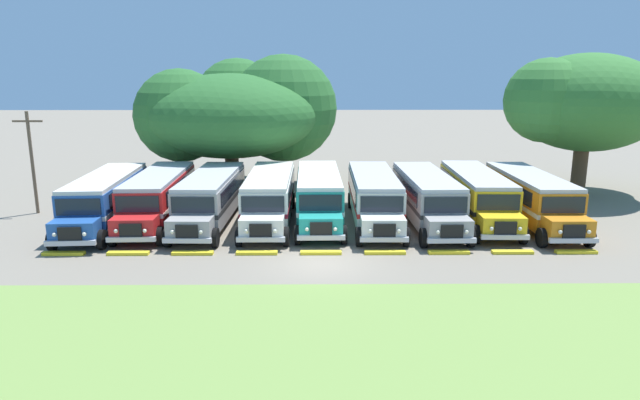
# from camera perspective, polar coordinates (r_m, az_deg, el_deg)

# --- Properties ---
(ground_plane) EXTENTS (220.00, 220.00, 0.00)m
(ground_plane) POSITION_cam_1_polar(r_m,az_deg,el_deg) (25.72, 0.14, -6.56)
(ground_plane) COLOR slate
(foreground_grass_strip) EXTENTS (80.00, 8.59, 0.01)m
(foreground_grass_strip) POSITION_cam_1_polar(r_m,az_deg,el_deg) (19.36, 0.39, -13.35)
(foreground_grass_strip) COLOR olive
(foreground_grass_strip) RESTS_ON ground_plane
(parked_bus_slot_0) EXTENTS (3.21, 10.92, 2.82)m
(parked_bus_slot_0) POSITION_cam_1_polar(r_m,az_deg,el_deg) (34.28, -21.21, 0.26)
(parked_bus_slot_0) COLOR #23519E
(parked_bus_slot_0) RESTS_ON ground_plane
(parked_bus_slot_1) EXTENTS (2.95, 10.87, 2.82)m
(parked_bus_slot_1) POSITION_cam_1_polar(r_m,az_deg,el_deg) (33.92, -16.29, 0.50)
(parked_bus_slot_1) COLOR red
(parked_bus_slot_1) RESTS_ON ground_plane
(parked_bus_slot_2) EXTENTS (2.92, 10.87, 2.82)m
(parked_bus_slot_2) POSITION_cam_1_polar(r_m,az_deg,el_deg) (32.99, -11.17, 0.43)
(parked_bus_slot_2) COLOR #9E9993
(parked_bus_slot_2) RESTS_ON ground_plane
(parked_bus_slot_3) EXTENTS (2.69, 10.84, 2.82)m
(parked_bus_slot_3) POSITION_cam_1_polar(r_m,az_deg,el_deg) (32.68, -5.20, 0.51)
(parked_bus_slot_3) COLOR silver
(parked_bus_slot_3) RESTS_ON ground_plane
(parked_bus_slot_4) EXTENTS (2.79, 10.85, 2.82)m
(parked_bus_slot_4) POSITION_cam_1_polar(r_m,az_deg,el_deg) (32.85, -0.12, 0.63)
(parked_bus_slot_4) COLOR teal
(parked_bus_slot_4) RESTS_ON ground_plane
(parked_bus_slot_5) EXTENTS (2.79, 10.85, 2.82)m
(parked_bus_slot_5) POSITION_cam_1_polar(r_m,az_deg,el_deg) (32.70, 5.56, 0.51)
(parked_bus_slot_5) COLOR silver
(parked_bus_slot_5) RESTS_ON ground_plane
(parked_bus_slot_6) EXTENTS (2.87, 10.86, 2.82)m
(parked_bus_slot_6) POSITION_cam_1_polar(r_m,az_deg,el_deg) (32.97, 10.93, 0.44)
(parked_bus_slot_6) COLOR #9E9993
(parked_bus_slot_6) RESTS_ON ground_plane
(parked_bus_slot_7) EXTENTS (2.95, 10.87, 2.82)m
(parked_bus_slot_7) POSITION_cam_1_polar(r_m,az_deg,el_deg) (34.24, 15.83, 0.64)
(parked_bus_slot_7) COLOR yellow
(parked_bus_slot_7) RESTS_ON ground_plane
(parked_bus_slot_8) EXTENTS (2.70, 10.84, 2.82)m
(parked_bus_slot_8) POSITION_cam_1_polar(r_m,az_deg,el_deg) (34.65, 20.86, 0.42)
(parked_bus_slot_8) COLOR orange
(parked_bus_slot_8) RESTS_ON ground_plane
(curb_wheelstop_0) EXTENTS (2.00, 0.36, 0.15)m
(curb_wheelstop_0) POSITION_cam_1_polar(r_m,az_deg,el_deg) (29.59, -24.89, -5.01)
(curb_wheelstop_0) COLOR yellow
(curb_wheelstop_0) RESTS_ON ground_plane
(curb_wheelstop_1) EXTENTS (2.00, 0.36, 0.15)m
(curb_wheelstop_1) POSITION_cam_1_polar(r_m,az_deg,el_deg) (28.45, -19.15, -5.20)
(curb_wheelstop_1) COLOR yellow
(curb_wheelstop_1) RESTS_ON ground_plane
(curb_wheelstop_2) EXTENTS (2.00, 0.36, 0.15)m
(curb_wheelstop_2) POSITION_cam_1_polar(r_m,az_deg,el_deg) (27.62, -12.99, -5.34)
(curb_wheelstop_2) COLOR yellow
(curb_wheelstop_2) RESTS_ON ground_plane
(curb_wheelstop_3) EXTENTS (2.00, 0.36, 0.15)m
(curb_wheelstop_3) POSITION_cam_1_polar(r_m,az_deg,el_deg) (27.12, -6.52, -5.43)
(curb_wheelstop_3) COLOR yellow
(curb_wheelstop_3) RESTS_ON ground_plane
(curb_wheelstop_4) EXTENTS (2.00, 0.36, 0.15)m
(curb_wheelstop_4) POSITION_cam_1_polar(r_m,az_deg,el_deg) (26.98, 0.10, -5.44)
(curb_wheelstop_4) COLOR yellow
(curb_wheelstop_4) RESTS_ON ground_plane
(curb_wheelstop_5) EXTENTS (2.00, 0.36, 0.15)m
(curb_wheelstop_5) POSITION_cam_1_polar(r_m,az_deg,el_deg) (27.19, 6.70, -5.39)
(curb_wheelstop_5) COLOR yellow
(curb_wheelstop_5) RESTS_ON ground_plane
(curb_wheelstop_6) EXTENTS (2.00, 0.36, 0.15)m
(curb_wheelstop_6) POSITION_cam_1_polar(r_m,az_deg,el_deg) (27.75, 13.12, -5.26)
(curb_wheelstop_6) COLOR yellow
(curb_wheelstop_6) RESTS_ON ground_plane
(curb_wheelstop_7) EXTENTS (2.00, 0.36, 0.15)m
(curb_wheelstop_7) POSITION_cam_1_polar(r_m,az_deg,el_deg) (28.65, 19.21, -5.08)
(curb_wheelstop_7) COLOR yellow
(curb_wheelstop_7) RESTS_ON ground_plane
(curb_wheelstop_8) EXTENTS (2.00, 0.36, 0.15)m
(curb_wheelstop_8) POSITION_cam_1_polar(r_m,az_deg,el_deg) (29.84, 24.86, -4.87)
(curb_wheelstop_8) COLOR yellow
(curb_wheelstop_8) RESTS_ON ground_plane
(broad_shade_tree) EXTENTS (14.53, 13.90, 10.01)m
(broad_shade_tree) POSITION_cam_1_polar(r_m,az_deg,el_deg) (42.33, -8.36, 9.00)
(broad_shade_tree) COLOR brown
(broad_shade_tree) RESTS_ON ground_plane
(secondary_tree) EXTENTS (11.60, 11.73, 9.99)m
(secondary_tree) POSITION_cam_1_polar(r_m,az_deg,el_deg) (44.48, 25.29, 9.09)
(secondary_tree) COLOR brown
(secondary_tree) RESTS_ON ground_plane
(utility_pole) EXTENTS (1.80, 0.20, 6.34)m
(utility_pole) POSITION_cam_1_polar(r_m,az_deg,el_deg) (38.47, -27.54, 3.74)
(utility_pole) COLOR brown
(utility_pole) RESTS_ON ground_plane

